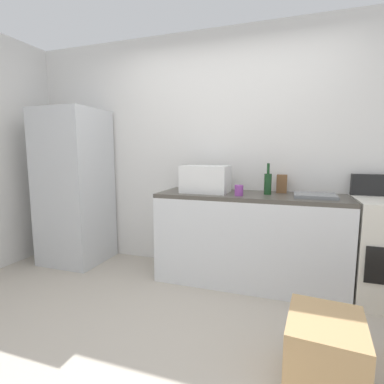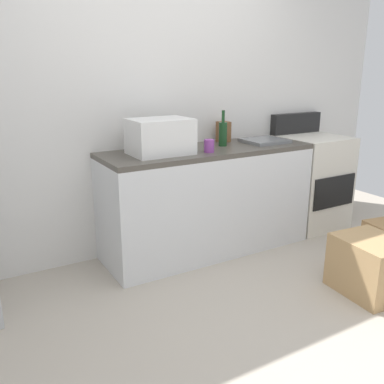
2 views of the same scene
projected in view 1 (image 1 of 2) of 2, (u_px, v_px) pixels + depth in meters
name	position (u px, v px, depth m)	size (l,w,h in m)	color
ground_plane	(176.00, 350.00, 1.94)	(6.00, 6.00, 0.00)	#B2A899
wall_back	(228.00, 153.00, 3.22)	(5.00, 0.10, 2.60)	silver
kitchen_counter	(249.00, 239.00, 2.91)	(1.80, 0.60, 0.90)	silver
refrigerator	(75.00, 187.00, 3.45)	(0.68, 0.66, 1.79)	silver
microwave	(206.00, 179.00, 2.95)	(0.46, 0.34, 0.27)	white
sink_basin	(315.00, 195.00, 2.64)	(0.36, 0.32, 0.03)	slate
wine_bottle	(268.00, 183.00, 2.80)	(0.07, 0.07, 0.30)	#193F1E
coffee_mug	(239.00, 190.00, 2.73)	(0.08, 0.08, 0.10)	purple
knife_block	(282.00, 184.00, 2.93)	(0.10, 0.10, 0.18)	brown
cardboard_box_large	(324.00, 353.00, 1.61)	(0.40, 0.47, 0.40)	tan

